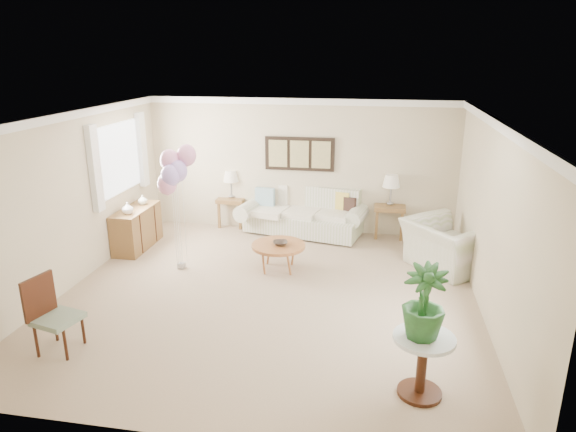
% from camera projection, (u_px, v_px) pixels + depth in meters
% --- Properties ---
extents(ground_plane, '(6.00, 6.00, 0.00)m').
position_uv_depth(ground_plane, '(268.00, 295.00, 7.56)').
color(ground_plane, tan).
extents(room_shell, '(6.04, 6.04, 2.60)m').
position_uv_depth(room_shell, '(260.00, 187.00, 7.17)').
color(room_shell, beige).
rests_on(room_shell, ground).
extents(wall_art_triptych, '(1.35, 0.06, 0.65)m').
position_uv_depth(wall_art_triptych, '(300.00, 154.00, 9.87)').
color(wall_art_triptych, black).
rests_on(wall_art_triptych, ground).
extents(sofa, '(2.63, 1.35, 0.90)m').
position_uv_depth(sofa, '(304.00, 215.00, 10.10)').
color(sofa, beige).
rests_on(sofa, ground).
extents(end_table_left, '(0.55, 0.50, 0.60)m').
position_uv_depth(end_table_left, '(232.00, 202.00, 10.46)').
color(end_table_left, brown).
rests_on(end_table_left, ground).
extents(end_table_right, '(0.58, 0.53, 0.64)m').
position_uv_depth(end_table_right, '(390.00, 210.00, 9.84)').
color(end_table_right, brown).
rests_on(end_table_right, ground).
extents(lamp_left, '(0.32, 0.32, 0.56)m').
position_uv_depth(lamp_left, '(231.00, 177.00, 10.30)').
color(lamp_left, gray).
rests_on(lamp_left, end_table_left).
extents(lamp_right, '(0.33, 0.33, 0.59)m').
position_uv_depth(lamp_right, '(391.00, 182.00, 9.67)').
color(lamp_right, gray).
rests_on(lamp_right, end_table_right).
extents(coffee_table, '(0.88, 0.88, 0.44)m').
position_uv_depth(coffee_table, '(278.00, 246.00, 8.34)').
color(coffee_table, '#A1562E').
rests_on(coffee_table, ground).
extents(decor_bowl, '(0.29, 0.29, 0.06)m').
position_uv_depth(decor_bowl, '(280.00, 243.00, 8.29)').
color(decor_bowl, '#322821').
rests_on(decor_bowl, coffee_table).
extents(armchair, '(1.62, 1.64, 0.81)m').
position_uv_depth(armchair, '(447.00, 245.00, 8.39)').
color(armchair, beige).
rests_on(armchair, ground).
extents(side_table, '(0.63, 0.63, 0.68)m').
position_uv_depth(side_table, '(423.00, 351.00, 5.22)').
color(side_table, silver).
rests_on(side_table, ground).
extents(potted_plant, '(0.50, 0.50, 0.77)m').
position_uv_depth(potted_plant, '(424.00, 302.00, 5.05)').
color(potted_plant, '#20431F').
rests_on(potted_plant, side_table).
extents(accent_chair, '(0.56, 0.56, 0.95)m').
position_uv_depth(accent_chair, '(52.00, 313.00, 6.04)').
color(accent_chair, gray).
rests_on(accent_chair, ground).
extents(credenza, '(0.46, 1.20, 0.74)m').
position_uv_depth(credenza, '(137.00, 228.00, 9.31)').
color(credenza, brown).
rests_on(credenza, ground).
extents(vase_white, '(0.22, 0.22, 0.20)m').
position_uv_depth(vase_white, '(128.00, 208.00, 8.88)').
color(vase_white, white).
rests_on(vase_white, credenza).
extents(vase_sage, '(0.17, 0.17, 0.18)m').
position_uv_depth(vase_sage, '(143.00, 200.00, 9.44)').
color(vase_sage, beige).
rests_on(vase_sage, credenza).
extents(balloon_cluster, '(0.56, 0.56, 2.05)m').
position_uv_depth(balloon_cluster, '(174.00, 169.00, 8.01)').
color(balloon_cluster, gray).
rests_on(balloon_cluster, ground).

